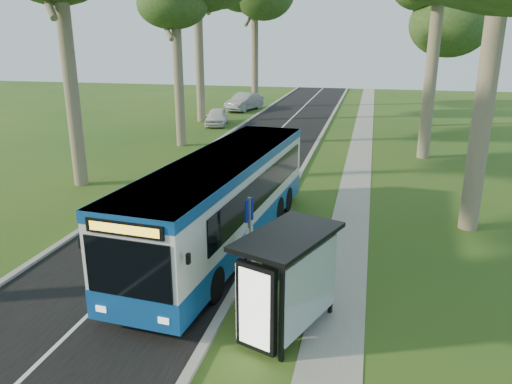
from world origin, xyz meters
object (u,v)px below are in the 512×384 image
bus_stop_sign (249,232)px  bus_shelter (291,271)px  bus (224,201)px  car_white (217,117)px  litter_bin (271,263)px  car_silver (244,102)px

bus_stop_sign → bus_shelter: bus_stop_sign is taller
bus → bus_stop_sign: size_ratio=4.51×
bus → car_white: (-7.80, 24.13, -0.98)m
bus → litter_bin: size_ratio=11.97×
litter_bin → car_silver: bearing=105.6°
bus → bus_shelter: bus is taller
bus_shelter → litter_bin: 3.44m
bus → car_silver: bearing=108.1°
bus_stop_sign → bus_shelter: bearing=-36.3°
bus → car_silver: (-7.71, 33.09, -0.83)m
bus_shelter → car_silver: size_ratio=0.66×
car_white → car_silver: (0.09, 8.96, 0.15)m
car_white → car_silver: car_silver is taller
bus_shelter → car_white: size_ratio=0.82×
litter_bin → car_silver: (-9.83, 35.18, 0.33)m
bus_stop_sign → litter_bin: size_ratio=2.66×
car_white → car_silver: bearing=78.8°
car_white → car_silver: 8.96m
car_white → bus: bearing=-82.7°
bus_shelter → car_white: bearing=131.8°
bus_shelter → bus_stop_sign: bearing=144.5°
bus → car_white: 25.38m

